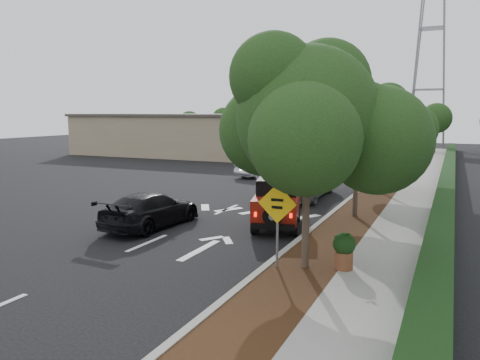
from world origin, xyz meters
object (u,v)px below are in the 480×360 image
Objects in this scene: silver_suv_ahead at (298,182)px; black_suv_oncoming at (151,210)px; speed_hump_sign at (277,214)px; red_jeep at (278,202)px.

black_suv_oncoming is at bearing -112.70° from silver_suv_ahead.
silver_suv_ahead is at bearing 103.10° from speed_hump_sign.
red_jeep is at bearing 108.25° from speed_hump_sign.
silver_suv_ahead reaches higher than black_suv_oncoming.
red_jeep is at bearing -81.27° from silver_suv_ahead.
red_jeep reaches higher than black_suv_oncoming.
speed_hump_sign reaches higher than red_jeep.
red_jeep is 1.63× the size of speed_hump_sign.
silver_suv_ahead is 2.51× the size of speed_hump_sign.
red_jeep is 6.39m from silver_suv_ahead.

